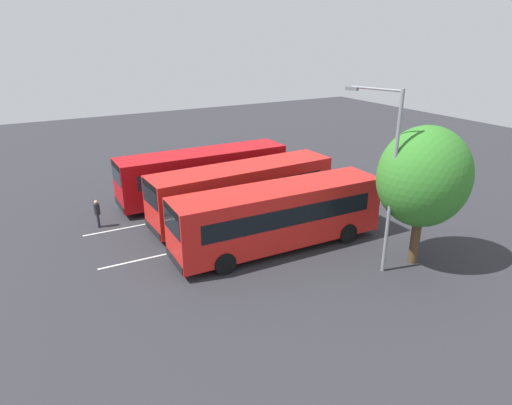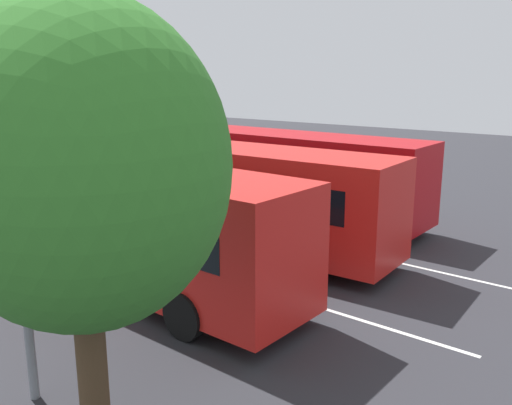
{
  "view_description": "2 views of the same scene",
  "coord_description": "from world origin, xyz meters",
  "px_view_note": "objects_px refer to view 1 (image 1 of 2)",
  "views": [
    {
      "loc": [
        10.99,
        21.39,
        10.32
      ],
      "look_at": [
        -0.46,
        0.78,
        1.28
      ],
      "focal_mm": 31.25,
      "sensor_mm": 36.0,
      "label": 1
    },
    {
      "loc": [
        -11.12,
        12.75,
        5.48
      ],
      "look_at": [
        -1.1,
        -0.16,
        1.6
      ],
      "focal_mm": 38.57,
      "sensor_mm": 36.0,
      "label": 2
    }
  ],
  "objects_px": {
    "bus_center_left": "(242,190)",
    "bus_center_right": "(278,215)",
    "bus_far_left": "(203,173)",
    "pedestrian": "(97,212)",
    "street_lamp": "(388,172)",
    "depot_tree": "(424,177)"
  },
  "relations": [
    {
      "from": "street_lamp",
      "to": "bus_center_right",
      "type": "bearing_deg",
      "value": 15.81
    },
    {
      "from": "bus_far_left",
      "to": "bus_center_right",
      "type": "height_order",
      "value": "same"
    },
    {
      "from": "bus_far_left",
      "to": "pedestrian",
      "type": "bearing_deg",
      "value": 10.71
    },
    {
      "from": "street_lamp",
      "to": "bus_far_left",
      "type": "bearing_deg",
      "value": -3.69
    },
    {
      "from": "bus_center_left",
      "to": "depot_tree",
      "type": "height_order",
      "value": "depot_tree"
    },
    {
      "from": "bus_far_left",
      "to": "street_lamp",
      "type": "bearing_deg",
      "value": 105.8
    },
    {
      "from": "bus_far_left",
      "to": "pedestrian",
      "type": "xyz_separation_m",
      "value": [
        6.95,
        1.27,
        -0.85
      ]
    },
    {
      "from": "bus_far_left",
      "to": "bus_center_right",
      "type": "xyz_separation_m",
      "value": [
        -0.54,
        8.33,
        0.0
      ]
    },
    {
      "from": "bus_far_left",
      "to": "bus_center_left",
      "type": "relative_size",
      "value": 0.99
    },
    {
      "from": "bus_far_left",
      "to": "pedestrian",
      "type": "height_order",
      "value": "bus_far_left"
    },
    {
      "from": "bus_center_right",
      "to": "street_lamp",
      "type": "distance_m",
      "value": 5.87
    },
    {
      "from": "pedestrian",
      "to": "depot_tree",
      "type": "distance_m",
      "value": 17.21
    },
    {
      "from": "bus_center_left",
      "to": "bus_center_right",
      "type": "relative_size",
      "value": 1.0
    },
    {
      "from": "bus_center_left",
      "to": "depot_tree",
      "type": "distance_m",
      "value": 10.12
    },
    {
      "from": "street_lamp",
      "to": "depot_tree",
      "type": "distance_m",
      "value": 2.01
    },
    {
      "from": "bus_center_right",
      "to": "pedestrian",
      "type": "xyz_separation_m",
      "value": [
        7.49,
        -7.07,
        -0.85
      ]
    },
    {
      "from": "bus_center_right",
      "to": "bus_far_left",
      "type": "bearing_deg",
      "value": -84.93
    },
    {
      "from": "bus_center_right",
      "to": "street_lamp",
      "type": "xyz_separation_m",
      "value": [
        -2.91,
        4.16,
        2.94
      ]
    },
    {
      "from": "bus_center_right",
      "to": "pedestrian",
      "type": "distance_m",
      "value": 10.33
    },
    {
      "from": "bus_far_left",
      "to": "depot_tree",
      "type": "xyz_separation_m",
      "value": [
        -5.38,
        12.8,
        2.48
      ]
    },
    {
      "from": "bus_center_left",
      "to": "pedestrian",
      "type": "distance_m",
      "value": 8.22
    },
    {
      "from": "bus_center_right",
      "to": "pedestrian",
      "type": "relative_size",
      "value": 6.85
    }
  ]
}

